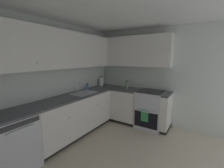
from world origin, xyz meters
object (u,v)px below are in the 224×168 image
at_px(dishwasher, 12,143).
at_px(soap_bottle, 88,87).
at_px(paper_towel_roll, 101,82).
at_px(oil_bottle, 127,85).
at_px(oven_range, 150,109).

bearing_deg(dishwasher, soap_bottle, 5.36).
xyz_separation_m(dishwasher, paper_towel_roll, (2.49, 0.16, 0.59)).
bearing_deg(oil_bottle, paper_towel_roll, 93.61).
distance_m(oven_range, oil_bottle, 0.85).
relative_size(dishwasher, soap_bottle, 4.99).
distance_m(soap_bottle, oil_bottle, 1.02).
bearing_deg(dishwasher, oven_range, -26.54).
distance_m(paper_towel_roll, oil_bottle, 0.79).
bearing_deg(oil_bottle, dishwasher, 166.10).
xyz_separation_m(soap_bottle, paper_towel_roll, (0.57, -0.02, 0.05)).
bearing_deg(oven_range, paper_towel_roll, 92.71).
height_order(dishwasher, paper_towel_roll, paper_towel_roll).
height_order(paper_towel_roll, oil_bottle, paper_towel_roll).
relative_size(soap_bottle, oil_bottle, 0.79).
relative_size(dishwasher, oven_range, 0.82).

